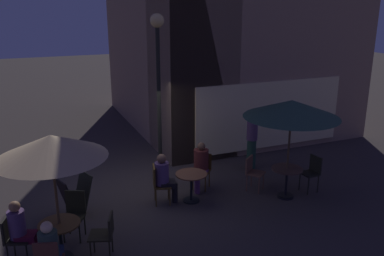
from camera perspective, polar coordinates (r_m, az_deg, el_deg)
ground_plane at (r=10.80m, az=-7.13°, el=-8.38°), size 60.00×60.00×0.00m
cafe_building at (r=14.57m, az=2.07°, el=16.33°), size 7.33×8.34×8.91m
street_lamp_near_corner at (r=10.18m, az=-4.72°, el=8.44°), size 0.34×0.34×4.37m
menu_sandwich_board at (r=9.61m, az=-15.94°, el=-9.06°), size 0.80×0.73×0.94m
cafe_table_0 at (r=8.15m, az=-17.85°, el=-13.65°), size 0.76×0.76×0.74m
cafe_table_1 at (r=10.32m, az=13.02°, el=-6.49°), size 0.75×0.75×0.76m
cafe_table_2 at (r=9.88m, az=-0.10°, el=-7.34°), size 0.75×0.75×0.71m
patio_umbrella_0 at (r=7.47m, az=-18.99°, el=-2.54°), size 1.93×1.93×2.44m
patio_umbrella_1 at (r=9.79m, az=13.66°, el=2.57°), size 2.25×2.25×2.46m
cafe_chair_0 at (r=7.99m, az=-11.93°, el=-13.93°), size 0.55×0.55×0.87m
cafe_chair_1 at (r=8.77m, az=-15.99°, el=-10.94°), size 0.55×0.55×0.98m
cafe_chair_2 at (r=8.39m, az=-23.58°, el=-13.45°), size 0.54×0.54×0.89m
cafe_chair_4 at (r=10.58m, az=8.40°, el=-5.79°), size 0.57×0.57×0.88m
cafe_chair_5 at (r=10.84m, az=16.38°, el=-5.61°), size 0.43×0.43×0.93m
cafe_chair_6 at (r=9.78m, az=-4.74°, el=-7.41°), size 0.49×0.49×0.96m
cafe_chair_7 at (r=10.60m, az=1.43°, el=-5.47°), size 0.60×0.60×0.91m
patron_seated_0 at (r=8.27m, az=-22.67°, el=-12.67°), size 0.51×0.40×1.21m
patron_seated_1 at (r=7.53m, az=-19.12°, el=-15.42°), size 0.42×0.51×1.19m
patron_seated_2 at (r=9.74m, az=-3.89°, el=-6.61°), size 0.53×0.41×1.25m
patron_seated_3 at (r=10.42m, az=1.20°, el=-4.92°), size 0.54×0.55×1.26m
patron_standing_4 at (r=11.82m, az=8.30°, el=-1.78°), size 0.31×0.31×1.65m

